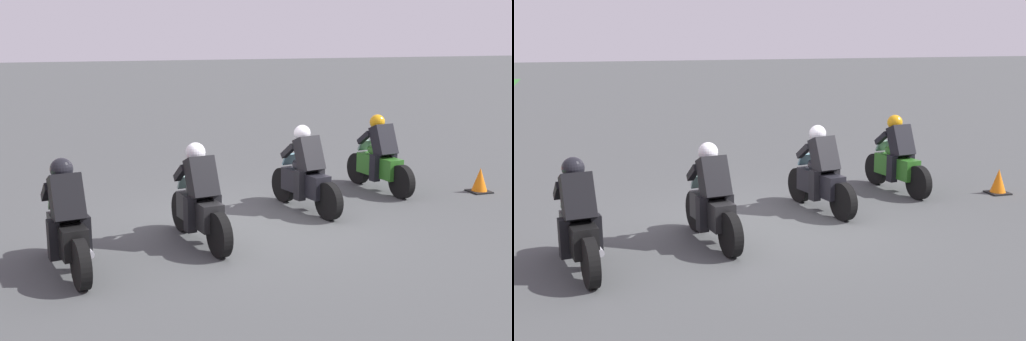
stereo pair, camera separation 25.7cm
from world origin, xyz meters
The scene contains 6 objects.
ground_plane centered at (0.00, 0.00, 0.00)m, with size 120.00×120.00×0.00m, color #454747.
rider_lane_a centered at (1.54, -3.08, 0.62)m, with size 2.04×0.59×1.51m.
rider_lane_b centered at (0.64, -1.13, 0.62)m, with size 2.02×0.65×1.51m.
rider_lane_c centered at (-0.58, 1.07, 0.62)m, with size 2.04×0.61×1.51m.
rider_lane_d centered at (-1.19, 2.99, 0.62)m, with size 2.03×0.61×1.51m.
traffic_cone centered at (0.79, -4.89, 0.22)m, with size 0.40×0.40×0.49m.
Camera 2 is at (-9.85, 2.96, 3.13)m, focal length 46.05 mm.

